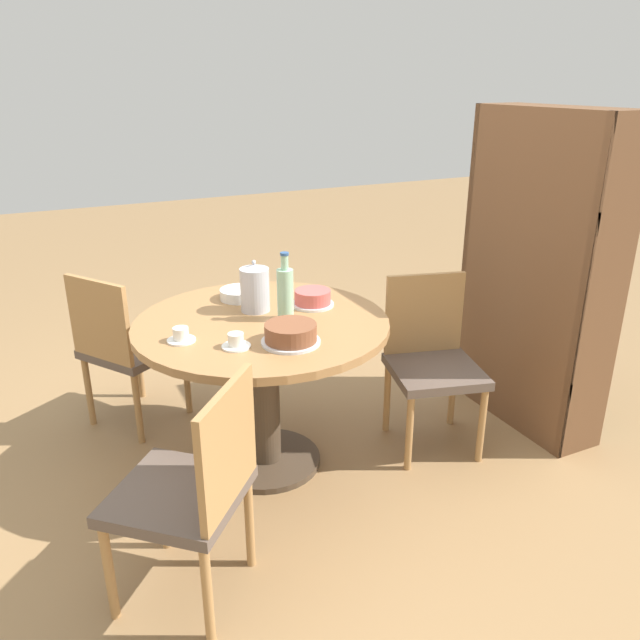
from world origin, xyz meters
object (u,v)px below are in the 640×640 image
chair_c (431,358)px  cup_b (236,342)px  bookshelf (533,276)px  cake_main (291,334)px  chair_b (193,488)px  water_bottle (285,293)px  coffee_pot (255,288)px  cake_second (313,298)px  cup_a (181,336)px  chair_a (125,345)px

chair_c → cup_b: bearing=-160.9°
bookshelf → cake_main: size_ratio=6.70×
chair_b → water_bottle: water_bottle is taller
coffee_pot → cake_second: (0.05, 0.27, -0.07)m
bookshelf → cup_a: bearing=87.3°
chair_a → cup_b: chair_a is taller
cake_second → chair_a: bearing=-126.1°
chair_a → cake_second: 1.04m
cup_a → chair_c: bearing=86.2°
chair_a → cup_a: 0.81m
coffee_pot → water_bottle: water_bottle is taller
cup_a → cup_b: bearing=49.5°
chair_b → cake_second: bearing=174.6°
chair_a → chair_c: same height
bookshelf → coffee_pot: bearing=78.2°
chair_c → cup_a: 1.24m
chair_a → chair_c: (0.81, 1.33, 0.00)m
cup_b → cup_a: bearing=-130.5°
chair_a → chair_b: size_ratio=1.00×
coffee_pot → cup_a: size_ratio=2.06×
cake_main → chair_a: bearing=-150.8°
chair_c → cup_a: bearing=-169.0°
chair_a → water_bottle: size_ratio=2.76×
chair_c → cake_main: size_ratio=3.50×
bookshelf → cake_main: 1.40m
chair_c → coffee_pot: 0.94m
chair_a → water_bottle: (0.69, 0.61, 0.41)m
cake_main → chair_c: bearing=99.4°
coffee_pot → chair_c: bearing=70.4°
coffee_pot → bookshelf: bearing=78.2°
cake_second → cup_b: size_ratio=1.71×
cake_main → cup_b: bearing=-105.0°
coffee_pot → cup_b: size_ratio=2.06×
cake_main → cup_a: bearing=-118.3°
cake_second → cup_a: cake_second is taller
water_bottle → bookshelf: bearing=84.5°
chair_c → cup_b: (0.08, -1.01, 0.31)m
chair_b → coffee_pot: size_ratio=3.50×
cup_a → cup_b: same height
coffee_pot → chair_a: bearing=-134.8°
chair_b → bookshelf: size_ratio=0.52×
bookshelf → cup_a: (-0.08, -1.79, -0.03)m
chair_c → water_bottle: bearing=-174.9°
cake_second → cup_a: size_ratio=1.71×
cup_b → chair_c: bearing=94.2°
chair_a → chair_b: same height
chair_a → cake_main: bearing=175.6°
chair_b → cup_a: bearing=-151.0°
water_bottle → cake_main: size_ratio=1.27×
bookshelf → coffee_pot: bookshelf is taller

